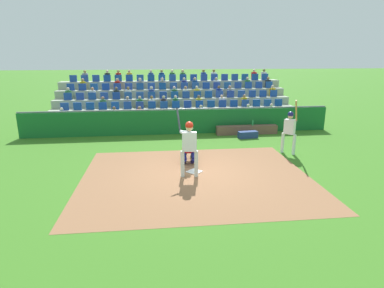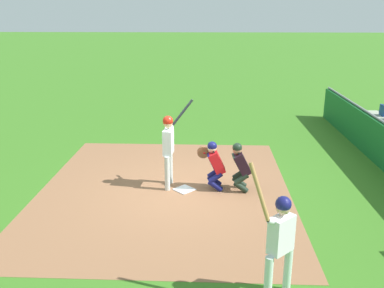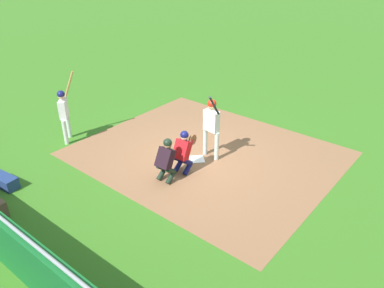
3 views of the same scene
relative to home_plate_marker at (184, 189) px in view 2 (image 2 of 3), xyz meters
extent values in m
plane|color=#3A7320|center=(0.00, 0.00, -0.02)|extent=(160.00, 160.00, 0.00)
cube|color=#906142|center=(0.00, 0.50, -0.01)|extent=(7.60, 6.36, 0.01)
cube|color=white|center=(0.00, 0.00, 0.00)|extent=(0.62, 0.62, 0.02)
cylinder|color=silver|center=(-0.01, 0.43, 0.43)|extent=(0.14, 0.14, 0.90)
cylinder|color=silver|center=(0.44, 0.39, 0.43)|extent=(0.14, 0.14, 0.90)
cube|color=silver|center=(0.22, 0.41, 1.20)|extent=(0.48, 0.26, 0.64)
sphere|color=#D4B27B|center=(0.22, 0.41, 1.67)|extent=(0.23, 0.23, 0.23)
sphere|color=red|center=(0.22, 0.41, 1.74)|extent=(0.26, 0.26, 0.26)
cylinder|color=silver|center=(0.27, 0.38, 1.50)|extent=(0.50, 0.18, 0.14)
cylinder|color=silver|center=(0.45, 0.36, 1.50)|extent=(0.18, 0.15, 0.13)
cylinder|color=#1F262B|center=(0.53, 0.07, 1.86)|extent=(0.12, 0.58, 0.71)
sphere|color=black|center=(0.50, 0.33, 1.53)|extent=(0.06, 0.06, 0.06)
cylinder|color=navy|center=(-0.05, -0.79, 0.14)|extent=(0.16, 0.39, 0.34)
cylinder|color=navy|center=(-0.05, -0.79, 0.36)|extent=(0.16, 0.39, 0.33)
cylinder|color=navy|center=(0.27, -0.77, 0.14)|extent=(0.16, 0.39, 0.34)
cylinder|color=navy|center=(0.27, -0.77, 0.36)|extent=(0.16, 0.39, 0.33)
cube|color=red|center=(0.11, -0.81, 0.71)|extent=(0.45, 0.47, 0.60)
cube|color=navy|center=(0.10, -0.69, 0.71)|extent=(0.39, 0.26, 0.44)
sphere|color=beige|center=(0.10, -0.69, 1.07)|extent=(0.22, 0.22, 0.22)
cube|color=black|center=(0.10, -0.69, 1.07)|extent=(0.20, 0.13, 0.20)
sphere|color=navy|center=(0.10, -0.69, 1.13)|extent=(0.24, 0.24, 0.24)
cylinder|color=brown|center=(0.21, -0.47, 0.93)|extent=(0.09, 0.30, 0.30)
cylinder|color=red|center=(0.25, -0.64, 0.86)|extent=(0.18, 0.40, 0.22)
cylinder|color=#1C2C20|center=(-0.12, -1.42, 0.14)|extent=(0.16, 0.39, 0.34)
cylinder|color=#1C2C20|center=(-0.12, -1.42, 0.36)|extent=(0.16, 0.39, 0.33)
cylinder|color=#1C2C20|center=(0.20, -1.41, 0.14)|extent=(0.16, 0.39, 0.34)
cylinder|color=#1C2C20|center=(0.20, -1.41, 0.36)|extent=(0.16, 0.39, 0.33)
cube|color=black|center=(0.04, -1.44, 0.71)|extent=(0.44, 0.49, 0.60)
cube|color=#1C2C20|center=(0.03, -1.32, 0.71)|extent=(0.39, 0.28, 0.43)
sphere|color=#AF7657|center=(0.03, -1.31, 1.06)|extent=(0.22, 0.22, 0.22)
cube|color=black|center=(0.03, -1.31, 1.06)|extent=(0.20, 0.14, 0.19)
sphere|color=#1C2C20|center=(0.03, -1.31, 1.12)|extent=(0.24, 0.24, 0.24)
cylinder|color=silver|center=(-3.94, -1.86, 0.40)|extent=(0.18, 0.18, 0.83)
cylinder|color=silver|center=(-4.28, -1.50, 0.40)|extent=(0.18, 0.18, 0.83)
cube|color=white|center=(-4.11, -1.68, 1.11)|extent=(0.45, 0.46, 0.59)
sphere|color=tan|center=(-4.11, -1.68, 1.55)|extent=(0.22, 0.22, 0.22)
sphere|color=navy|center=(-4.11, -1.68, 1.61)|extent=(0.24, 0.24, 0.24)
cylinder|color=white|center=(-4.13, -1.63, 1.39)|extent=(0.34, 0.42, 0.14)
cylinder|color=white|center=(-4.24, -1.50, 1.39)|extent=(0.13, 0.17, 0.13)
cylinder|color=tan|center=(-4.16, -1.31, 1.83)|extent=(0.29, 0.36, 0.85)
sphere|color=black|center=(-4.26, -1.45, 1.42)|extent=(0.06, 0.06, 0.06)
cube|color=#204196|center=(6.27, -7.39, 0.65)|extent=(0.44, 0.10, 0.42)
camera|label=1|loc=(1.37, 10.36, 3.92)|focal=29.94mm
camera|label=2|loc=(-9.76, -0.51, 4.34)|focal=39.14mm
camera|label=3|loc=(6.08, -7.80, 5.82)|focal=35.36mm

